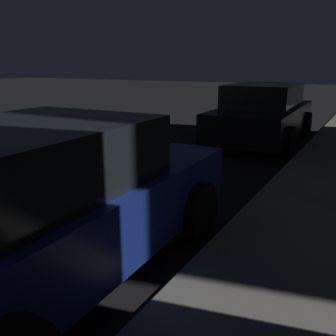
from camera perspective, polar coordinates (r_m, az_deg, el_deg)
car_blue at (r=3.47m, az=-18.68°, el=-5.12°), size 2.15×4.13×1.43m
car_black at (r=9.54m, az=14.29°, el=8.07°), size 2.07×4.36×1.43m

